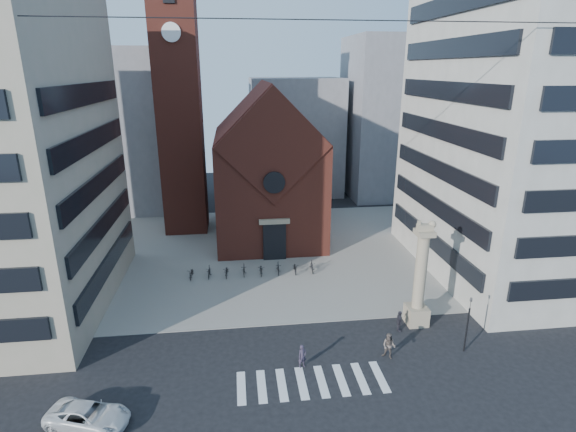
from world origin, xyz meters
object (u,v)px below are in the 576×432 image
object	(u,v)px
pedestrian_2	(399,321)
traffic_light	(468,323)
pedestrian_0	(302,356)
white_car	(88,416)
scooter_0	(191,273)
pedestrian_1	(389,346)
lion_column	(419,284)

from	to	relation	value
pedestrian_2	traffic_light	bearing A→B (deg)	-124.73
pedestrian_2	pedestrian_0	bearing A→B (deg)	118.06
white_car	pedestrian_2	size ratio (longest dim) A/B	2.75
pedestrian_0	pedestrian_2	xyz separation A→B (m)	(8.08, 3.45, 0.02)
scooter_0	pedestrian_1	bearing A→B (deg)	-41.98
traffic_light	pedestrian_2	distance (m)	5.07
pedestrian_2	white_car	bearing A→B (deg)	113.96
pedestrian_1	scooter_0	xyz separation A→B (m)	(-14.74, 14.50, -0.43)
pedestrian_2	pedestrian_1	bearing A→B (deg)	153.87
pedestrian_1	scooter_0	size ratio (longest dim) A/B	1.05
scooter_0	lion_column	bearing A→B (deg)	-26.88
lion_column	pedestrian_2	bearing A→B (deg)	-152.90
traffic_light	scooter_0	bearing A→B (deg)	144.81
traffic_light	pedestrian_0	xyz separation A→B (m)	(-11.82, -0.35, -1.45)
traffic_light	pedestrian_0	world-z (taller)	traffic_light
lion_column	pedestrian_1	xyz separation A→B (m)	(-3.68, -4.10, -2.49)
white_car	pedestrian_2	world-z (taller)	pedestrian_2
pedestrian_2	scooter_0	world-z (taller)	pedestrian_2
white_car	scooter_0	size ratio (longest dim) A/B	2.55
pedestrian_1	pedestrian_2	distance (m)	3.75
traffic_light	pedestrian_0	bearing A→B (deg)	-178.31
lion_column	pedestrian_1	world-z (taller)	lion_column
lion_column	pedestrian_2	size ratio (longest dim) A/B	5.09
lion_column	pedestrian_0	xyz separation A→B (m)	(-9.83, -4.35, -2.62)
lion_column	scooter_0	bearing A→B (deg)	150.57
pedestrian_0	pedestrian_1	xyz separation A→B (m)	(6.15, 0.24, 0.13)
pedestrian_0	scooter_0	world-z (taller)	pedestrian_0
traffic_light	white_car	world-z (taller)	traffic_light
pedestrian_0	pedestrian_2	size ratio (longest dim) A/B	0.98
scooter_0	pedestrian_0	bearing A→B (deg)	-57.22
pedestrian_2	scooter_0	xyz separation A→B (m)	(-16.67, 11.29, -0.32)
white_car	traffic_light	bearing A→B (deg)	-64.16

